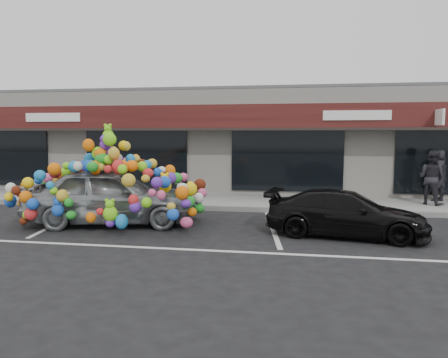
% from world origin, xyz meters
% --- Properties ---
extents(ground, '(90.00, 90.00, 0.00)m').
position_xyz_m(ground, '(0.00, 0.00, 0.00)').
color(ground, black).
rests_on(ground, ground).
extents(shop_building, '(24.00, 7.20, 4.31)m').
position_xyz_m(shop_building, '(0.00, 8.44, 2.16)').
color(shop_building, white).
rests_on(shop_building, ground).
extents(sidewalk, '(26.00, 3.00, 0.15)m').
position_xyz_m(sidewalk, '(0.00, 4.00, 0.07)').
color(sidewalk, gray).
rests_on(sidewalk, ground).
extents(kerb, '(26.00, 0.18, 0.16)m').
position_xyz_m(kerb, '(0.00, 2.50, 0.07)').
color(kerb, slate).
rests_on(kerb, ground).
extents(parking_stripe_left, '(0.73, 4.37, 0.01)m').
position_xyz_m(parking_stripe_left, '(-3.20, 0.20, 0.00)').
color(parking_stripe_left, silver).
rests_on(parking_stripe_left, ground).
extents(parking_stripe_mid, '(0.73, 4.37, 0.01)m').
position_xyz_m(parking_stripe_mid, '(2.80, 0.20, 0.00)').
color(parking_stripe_mid, silver).
rests_on(parking_stripe_mid, ground).
extents(lane_line, '(14.00, 0.12, 0.01)m').
position_xyz_m(lane_line, '(2.00, -2.30, 0.00)').
color(lane_line, silver).
rests_on(lane_line, ground).
extents(toy_car, '(3.30, 5.19, 2.85)m').
position_xyz_m(toy_car, '(-1.59, -0.09, 0.96)').
color(toy_car, gray).
rests_on(toy_car, ground).
extents(black_sedan, '(2.17, 4.04, 1.11)m').
position_xyz_m(black_sedan, '(4.62, -0.41, 0.56)').
color(black_sedan, black).
rests_on(black_sedan, ground).
extents(pedestrian_a, '(0.77, 0.67, 1.78)m').
position_xyz_m(pedestrian_a, '(8.23, 4.87, 1.04)').
color(pedestrian_a, black).
rests_on(pedestrian_a, sidewalk).
extents(pedestrian_b, '(1.10, 1.09, 1.79)m').
position_xyz_m(pedestrian_b, '(7.78, 4.03, 1.05)').
color(pedestrian_b, black).
rests_on(pedestrian_b, sidewalk).
extents(pedestrian_c, '(1.02, 0.73, 1.61)m').
position_xyz_m(pedestrian_c, '(8.37, 4.98, 0.96)').
color(pedestrian_c, black).
rests_on(pedestrian_c, sidewalk).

